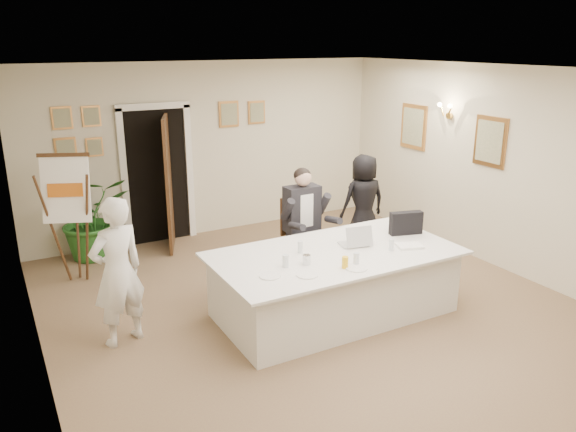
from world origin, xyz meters
The scene contains 27 objects.
floor centered at (0.00, 0.00, 0.00)m, with size 7.00×7.00×0.00m, color brown.
ceiling centered at (0.00, 0.00, 2.80)m, with size 6.00×7.00×0.02m, color white.
wall_back centered at (0.00, 3.50, 1.40)m, with size 6.00×0.10×2.80m, color beige.
wall_left centered at (-3.00, 0.00, 1.40)m, with size 0.10×7.00×2.80m, color beige.
wall_right centered at (3.00, 0.00, 1.40)m, with size 0.10×7.00×2.80m, color beige.
doorway centered at (-0.88, 3.32, 1.04)m, with size 1.14×0.86×2.20m.
pictures_back_wall centered at (-0.80, 3.47, 1.85)m, with size 3.40×0.06×0.80m, color #C58643, non-canonical shape.
pictures_right_wall centered at (2.97, 1.20, 1.75)m, with size 0.06×2.20×0.80m, color #C58643, non-canonical shape.
wall_sconce centered at (2.90, 1.20, 2.10)m, with size 0.20×0.30×0.24m, color #BA8E3B, non-canonical shape.
conference_table centered at (0.14, -0.03, 0.39)m, with size 2.84×1.51×0.78m.
seated_man centered at (0.44, 1.18, 0.75)m, with size 0.64×0.69×1.50m, color black, non-canonical shape.
flip_chart centered at (-2.36, 2.39, 0.80)m, with size 0.62×0.48×1.72m.
standing_man centered at (-2.20, 0.50, 0.81)m, with size 0.59×0.39×1.62m, color silver.
standing_woman centered at (1.80, 1.69, 0.73)m, with size 0.71×0.46×1.45m, color black.
potted_palm centered at (-2.00, 3.20, 0.61)m, with size 1.11×0.96×1.23m, color #225D1F.
laptop centered at (0.46, 0.07, 0.91)m, with size 0.32×0.35×0.28m, color #B7BABC, non-canonical shape.
laptop_bag centered at (1.26, 0.07, 0.92)m, with size 0.41×0.11×0.29m, color black.
paper_stack centered at (1.00, -0.32, 0.79)m, with size 0.29×0.20×0.03m, color white.
plate_left centered at (-0.83, -0.29, 0.78)m, with size 0.23×0.23×0.01m, color white.
plate_mid centered at (-0.48, -0.45, 0.78)m, with size 0.23×0.23×0.01m, color white.
plate_near centered at (0.07, -0.55, 0.78)m, with size 0.24×0.24×0.01m, color white.
glass_a centered at (-0.57, -0.15, 0.84)m, with size 0.07×0.07×0.14m, color silver.
glass_b centered at (0.13, -0.46, 0.84)m, with size 0.07×0.07×0.14m, color silver.
glass_c centered at (0.74, -0.30, 0.84)m, with size 0.06×0.06×0.14m, color silver.
glass_d centered at (-0.22, 0.15, 0.84)m, with size 0.06×0.06×0.14m, color silver.
oj_glass centered at (-0.03, -0.48, 0.84)m, with size 0.07×0.07×0.13m, color gold.
steel_jug centered at (-0.33, -0.19, 0.83)m, with size 0.09×0.09×0.11m, color silver.
Camera 1 is at (-3.23, -5.05, 3.11)m, focal length 35.00 mm.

